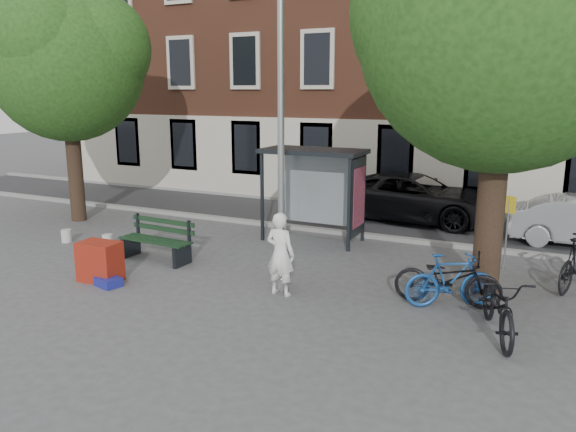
% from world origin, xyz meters
% --- Properties ---
extents(ground, '(90.00, 90.00, 0.00)m').
position_xyz_m(ground, '(0.00, 0.00, 0.00)').
color(ground, '#4C4C4F').
rests_on(ground, ground).
extents(road, '(40.00, 4.00, 0.01)m').
position_xyz_m(road, '(0.00, 7.00, 0.01)').
color(road, '#28282B').
rests_on(road, ground).
extents(curb_near, '(40.00, 0.25, 0.12)m').
position_xyz_m(curb_near, '(0.00, 5.00, 0.06)').
color(curb_near, gray).
rests_on(curb_near, ground).
extents(curb_far, '(40.00, 0.25, 0.12)m').
position_xyz_m(curb_far, '(0.00, 9.00, 0.06)').
color(curb_far, gray).
rests_on(curb_far, ground).
extents(building_row, '(30.00, 8.00, 14.00)m').
position_xyz_m(building_row, '(0.00, 13.00, 7.00)').
color(building_row, brown).
rests_on(building_row, ground).
extents(lamppost, '(0.28, 0.35, 6.11)m').
position_xyz_m(lamppost, '(0.00, 0.00, 2.78)').
color(lamppost, '#9EA0A3').
rests_on(lamppost, ground).
extents(tree_right, '(5.76, 5.60, 8.20)m').
position_xyz_m(tree_right, '(4.01, 1.38, 5.62)').
color(tree_right, black).
rests_on(tree_right, ground).
extents(tree_left, '(5.18, 4.86, 7.40)m').
position_xyz_m(tree_left, '(-8.99, 2.88, 5.22)').
color(tree_left, black).
rests_on(tree_left, ground).
extents(bus_shelter, '(2.85, 1.45, 2.62)m').
position_xyz_m(bus_shelter, '(-0.61, 4.11, 1.92)').
color(bus_shelter, '#1E2328').
rests_on(bus_shelter, ground).
extents(painter, '(0.68, 0.48, 1.77)m').
position_xyz_m(painter, '(0.13, -0.31, 0.88)').
color(painter, white).
rests_on(painter, ground).
extents(bench, '(2.02, 0.77, 1.02)m').
position_xyz_m(bench, '(-3.77, 0.53, 0.47)').
color(bench, '#1E2328').
rests_on(bench, ground).
extents(bike_a, '(2.16, 0.97, 1.09)m').
position_xyz_m(bike_a, '(3.39, 0.61, 0.55)').
color(bike_a, black).
rests_on(bike_a, ground).
extents(bike_b, '(1.85, 1.36, 1.10)m').
position_xyz_m(bike_b, '(3.46, 0.53, 0.55)').
color(bike_b, '#19488D').
rests_on(bike_b, ground).
extents(bike_c, '(1.42, 2.37, 1.18)m').
position_xyz_m(bike_c, '(4.46, -0.50, 0.59)').
color(bike_c, black).
rests_on(bike_c, ground).
extents(car_dark, '(5.68, 2.84, 1.55)m').
position_xyz_m(car_dark, '(0.99, 7.81, 0.77)').
color(car_dark, black).
rests_on(car_dark, ground).
extents(red_stand, '(0.93, 0.64, 0.90)m').
position_xyz_m(red_stand, '(-3.91, -1.29, 0.45)').
color(red_stand, maroon).
rests_on(red_stand, ground).
extents(blue_crate, '(0.63, 0.53, 0.20)m').
position_xyz_m(blue_crate, '(-3.50, -1.50, 0.10)').
color(blue_crate, navy).
rests_on(blue_crate, ground).
extents(bucket_a, '(0.35, 0.35, 0.36)m').
position_xyz_m(bucket_a, '(-5.75, 0.87, 0.18)').
color(bucket_a, silver).
rests_on(bucket_a, ground).
extents(bucket_b, '(0.33, 0.33, 0.36)m').
position_xyz_m(bucket_b, '(-4.76, -1.03, 0.18)').
color(bucket_b, silver).
rests_on(bucket_b, ground).
extents(bucket_c, '(0.37, 0.37, 0.36)m').
position_xyz_m(bucket_c, '(-7.20, 0.79, 0.18)').
color(bucket_c, silver).
rests_on(bucket_c, ground).
extents(notice_sign, '(0.30, 0.12, 1.80)m').
position_xyz_m(notice_sign, '(4.21, 3.50, 1.28)').
color(notice_sign, '#9EA0A3').
rests_on(notice_sign, ground).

